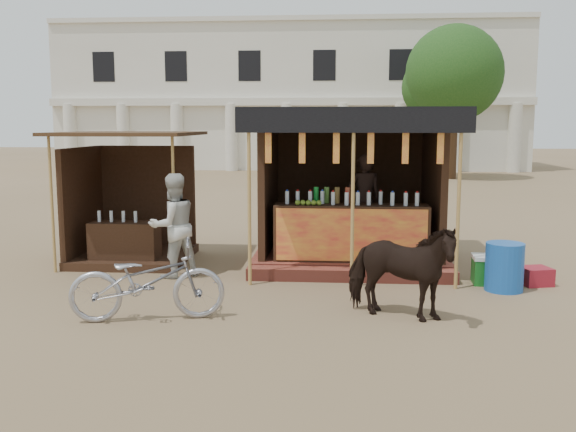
% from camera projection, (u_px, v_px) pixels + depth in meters
% --- Properties ---
extents(ground, '(120.00, 120.00, 0.00)m').
position_uv_depth(ground, '(279.00, 314.00, 8.57)').
color(ground, '#846B4C').
rests_on(ground, ground).
extents(main_stall, '(3.60, 3.61, 2.78)m').
position_uv_depth(main_stall, '(351.00, 207.00, 11.66)').
color(main_stall, '#963F31').
rests_on(main_stall, ground).
extents(secondary_stall, '(2.40, 2.40, 2.38)m').
position_uv_depth(secondary_stall, '(125.00, 215.00, 11.88)').
color(secondary_stall, '#361E13').
rests_on(secondary_stall, ground).
extents(cow, '(1.66, 1.21, 1.28)m').
position_uv_depth(cow, '(400.00, 271.00, 8.28)').
color(cow, black).
rests_on(cow, ground).
extents(motorbike, '(2.08, 1.12, 1.04)m').
position_uv_depth(motorbike, '(147.00, 281.00, 8.25)').
color(motorbike, '#A0A0A8').
rests_on(motorbike, ground).
extents(bystander, '(1.06, 1.03, 1.72)m').
position_uv_depth(bystander, '(173.00, 226.00, 10.57)').
color(bystander, beige).
rests_on(bystander, ground).
extents(blue_barrel, '(0.68, 0.68, 0.74)m').
position_uv_depth(blue_barrel, '(504.00, 267.00, 9.75)').
color(blue_barrel, '#1651AC').
rests_on(blue_barrel, ground).
extents(red_crate, '(0.53, 0.50, 0.28)m').
position_uv_depth(red_crate, '(535.00, 276.00, 10.12)').
color(red_crate, maroon).
rests_on(red_crate, ground).
extents(cooler, '(0.66, 0.48, 0.46)m').
position_uv_depth(cooler, '(493.00, 270.00, 10.16)').
color(cooler, '#17671E').
rests_on(cooler, ground).
extents(background_building, '(26.00, 7.45, 8.18)m').
position_uv_depth(background_building, '(291.00, 99.00, 37.70)').
color(background_building, silver).
rests_on(background_building, ground).
extents(tree, '(4.50, 4.40, 7.00)m').
position_uv_depth(tree, '(449.00, 77.00, 29.31)').
color(tree, '#382314').
rests_on(tree, ground).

